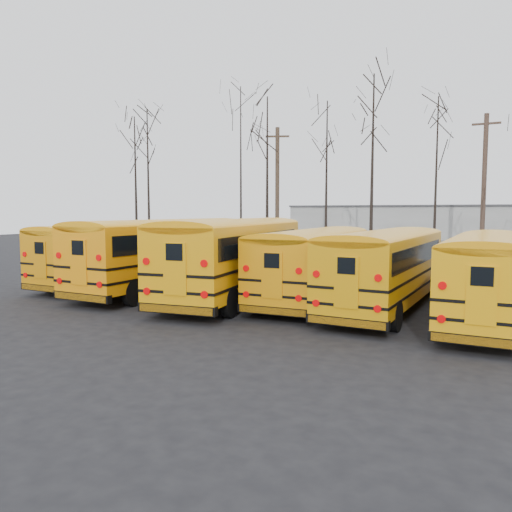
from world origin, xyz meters
The scene contains 18 objects.
ground centered at (0.00, 0.00, 0.00)m, with size 120.00×120.00×0.00m, color black.
fence centered at (0.00, 12.00, 1.00)m, with size 40.00×0.04×2.00m, color gray.
distant_building centered at (2.00, 32.00, 2.00)m, with size 22.00×8.00×4.00m, color beige.
bus_a centered at (-8.26, 2.82, 1.76)m, with size 3.08×10.86×3.00m.
bus_b centered at (-5.05, 2.09, 1.91)m, with size 3.36×11.81×3.27m.
bus_c centered at (-1.37, 1.64, 1.94)m, with size 3.75×12.03×3.32m.
bus_d centered at (1.77, 2.37, 1.71)m, with size 2.50×10.46×2.92m.
bus_e centered at (4.70, 1.75, 1.72)m, with size 3.17×10.66×2.94m.
bus_f centered at (8.02, 1.01, 1.70)m, with size 2.78×10.44×2.90m.
utility_pole_left centered at (-5.89, 17.06, 4.91)m, with size 1.64×0.71×9.56m.
utility_pole_right centered at (7.71, 20.36, 5.15)m, with size 1.79×0.31×10.02m.
tree_0 centered at (-18.68, 17.25, 5.67)m, with size 0.26×0.26×11.34m, color black.
tree_1 centered at (-14.87, 13.86, 5.49)m, with size 0.26×0.26×10.99m, color black.
tree_2 centered at (-9.04, 17.50, 6.42)m, with size 0.26×0.26×12.84m, color black.
tree_3 centered at (-6.47, 16.57, 5.84)m, with size 0.26×0.26×11.67m, color black.
tree_4 centered at (-2.49, 17.97, 5.65)m, with size 0.26×0.26×11.30m, color black.
tree_5 centered at (1.01, 16.62, 6.21)m, with size 0.26×0.26×12.42m, color black.
tree_6 centered at (5.12, 15.02, 5.15)m, with size 0.26×0.26×10.29m, color black.
Camera 1 is at (7.84, -16.60, 3.56)m, focal length 35.00 mm.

